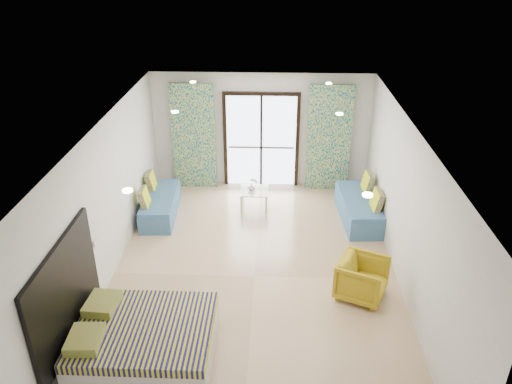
{
  "coord_description": "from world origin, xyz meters",
  "views": [
    {
      "loc": [
        0.32,
        -7.16,
        5.3
      ],
      "look_at": [
        -0.01,
        1.02,
        1.15
      ],
      "focal_mm": 35.0,
      "sensor_mm": 36.0,
      "label": 1
    }
  ],
  "objects_px": {
    "coffee_table": "(254,192)",
    "armchair": "(362,277)",
    "daybed_left": "(160,204)",
    "daybed_right": "(359,208)",
    "bed": "(144,339)"
  },
  "relations": [
    {
      "from": "bed",
      "to": "coffee_table",
      "type": "height_order",
      "value": "coffee_table"
    },
    {
      "from": "daybed_right",
      "to": "coffee_table",
      "type": "height_order",
      "value": "daybed_right"
    },
    {
      "from": "daybed_left",
      "to": "coffee_table",
      "type": "relative_size",
      "value": 2.41
    },
    {
      "from": "bed",
      "to": "daybed_right",
      "type": "bearing_deg",
      "value": 48.19
    },
    {
      "from": "daybed_right",
      "to": "coffee_table",
      "type": "xyz_separation_m",
      "value": [
        -2.23,
        0.46,
        0.09
      ]
    },
    {
      "from": "daybed_left",
      "to": "daybed_right",
      "type": "bearing_deg",
      "value": -3.19
    },
    {
      "from": "coffee_table",
      "to": "armchair",
      "type": "distance_m",
      "value": 3.57
    },
    {
      "from": "bed",
      "to": "daybed_right",
      "type": "xyz_separation_m",
      "value": [
        3.59,
        4.02,
        -0.0
      ]
    },
    {
      "from": "bed",
      "to": "daybed_left",
      "type": "height_order",
      "value": "daybed_left"
    },
    {
      "from": "daybed_right",
      "to": "coffee_table",
      "type": "relative_size",
      "value": 2.56
    },
    {
      "from": "daybed_right",
      "to": "armchair",
      "type": "distance_m",
      "value": 2.58
    },
    {
      "from": "daybed_right",
      "to": "daybed_left",
      "type": "bearing_deg",
      "value": 176.06
    },
    {
      "from": "daybed_left",
      "to": "daybed_right",
      "type": "xyz_separation_m",
      "value": [
        4.23,
        0.0,
        0.01
      ]
    },
    {
      "from": "daybed_right",
      "to": "armchair",
      "type": "relative_size",
      "value": 2.38
    },
    {
      "from": "bed",
      "to": "coffee_table",
      "type": "bearing_deg",
      "value": 73.07
    }
  ]
}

